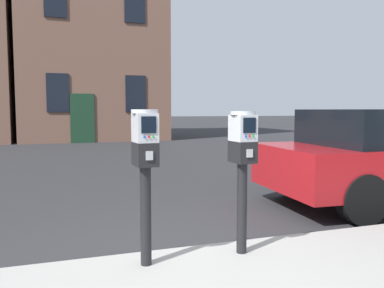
% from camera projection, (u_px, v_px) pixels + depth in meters
% --- Properties ---
extents(ground_plane, '(160.00, 160.00, 0.00)m').
position_uv_depth(ground_plane, '(191.00, 270.00, 3.54)').
color(ground_plane, '#28282B').
extents(parking_meter_near_kerb, '(0.23, 0.26, 1.28)m').
position_uv_depth(parking_meter_near_kerb, '(145.00, 159.00, 3.22)').
color(parking_meter_near_kerb, black).
rests_on(parking_meter_near_kerb, sidewalk_slab).
extents(parking_meter_twin_adjacent, '(0.23, 0.26, 1.26)m').
position_uv_depth(parking_meter_twin_adjacent, '(242.00, 156.00, 3.49)').
color(parking_meter_twin_adjacent, black).
rests_on(parking_meter_twin_adjacent, sidewalk_slab).
extents(townhouse_orange_brick, '(6.55, 6.43, 11.61)m').
position_uv_depth(townhouse_orange_brick, '(90.00, 21.00, 19.79)').
color(townhouse_orange_brick, brown).
rests_on(townhouse_orange_brick, ground_plane).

